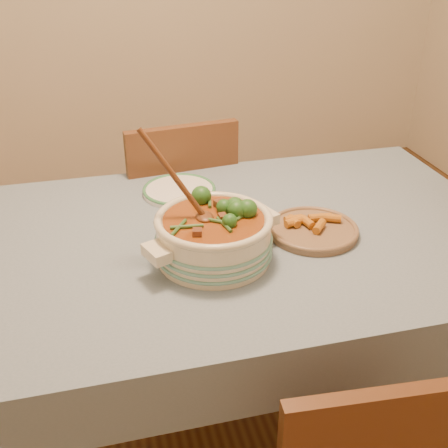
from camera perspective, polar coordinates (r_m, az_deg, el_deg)
The scene contains 7 objects.
floor at distance 2.20m, azimuth 1.59°, elevation -18.18°, with size 4.50×4.50×0.00m, color #482814.
dining_table at distance 1.77m, azimuth 1.88°, elevation -3.42°, with size 1.68×1.08×0.76m.
stew_casserole at distance 1.56m, azimuth -1.08°, elevation -0.91°, with size 0.41×0.41×0.39m.
white_plate at distance 1.97m, azimuth -4.57°, elevation 3.45°, with size 0.26×0.26×0.02m.
condiment_bowl at distance 1.81m, azimuth -1.84°, elevation 1.75°, with size 0.11×0.11×0.05m.
fried_plate at distance 1.73m, azimuth 9.03°, elevation -0.44°, with size 0.33×0.33×0.05m.
chair_far at distance 2.36m, azimuth -4.72°, elevation 1.45°, with size 0.48×0.48×0.93m.
Camera 1 is at (-0.42, -1.44, 1.62)m, focal length 45.00 mm.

